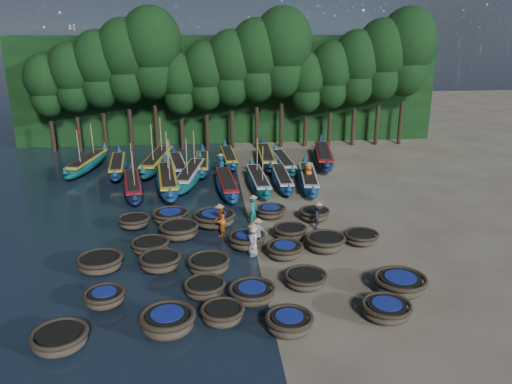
{
  "coord_description": "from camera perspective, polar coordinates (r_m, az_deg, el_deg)",
  "views": [
    {
      "loc": [
        -2.31,
        -25.62,
        10.75
      ],
      "look_at": [
        0.58,
        2.75,
        1.3
      ],
      "focal_mm": 35.0,
      "sensor_mm": 36.0,
      "label": 1
    }
  ],
  "objects": [
    {
      "name": "coracle_5",
      "position": [
        21.42,
        -16.91,
        -11.47
      ],
      "size": [
        1.7,
        1.7,
        0.67
      ],
      "rotation": [
        0.0,
        0.0,
        -0.04
      ],
      "color": "brown",
      "rests_on": "ground"
    },
    {
      "name": "coracle_4",
      "position": [
        20.41,
        14.68,
        -12.85
      ],
      "size": [
        1.98,
        1.98,
        0.66
      ],
      "rotation": [
        0.0,
        0.0,
        0.04
      ],
      "color": "brown",
      "rests_on": "ground"
    },
    {
      "name": "coracle_14",
      "position": [
        25.42,
        7.95,
        -5.72
      ],
      "size": [
        2.05,
        2.05,
        0.81
      ],
      "rotation": [
        0.0,
        0.0,
        -0.08
      ],
      "color": "brown",
      "rests_on": "ground"
    },
    {
      "name": "tree_8",
      "position": [
        45.94,
        0.08,
        14.9
      ],
      "size": [
        4.92,
        4.92,
        11.6
      ],
      "color": "black",
      "rests_on": "ground"
    },
    {
      "name": "coracle_16",
      "position": [
        26.9,
        -8.78,
        -4.35
      ],
      "size": [
        2.47,
        2.47,
        0.82
      ],
      "rotation": [
        0.0,
        0.0,
        -0.3
      ],
      "color": "brown",
      "rests_on": "ground"
    },
    {
      "name": "fisherman_3",
      "position": [
        27.79,
        7.09,
        -2.73
      ],
      "size": [
        0.79,
        1.12,
        1.77
      ],
      "rotation": [
        0.0,
        0.0,
        1.35
      ],
      "color": "black",
      "rests_on": "ground"
    },
    {
      "name": "tree_6",
      "position": [
        45.8,
        -5.8,
        13.1
      ],
      "size": [
        4.09,
        4.09,
        9.65
      ],
      "color": "black",
      "rests_on": "ground"
    },
    {
      "name": "long_boat_5",
      "position": [
        34.22,
        -3.37,
        0.91
      ],
      "size": [
        1.85,
        7.81,
        1.38
      ],
      "rotation": [
        0.0,
        0.0,
        0.06
      ],
      "color": "navy",
      "rests_on": "ground"
    },
    {
      "name": "long_boat_9",
      "position": [
        41.52,
        -18.72,
        3.14
      ],
      "size": [
        2.78,
        8.13,
        3.5
      ],
      "rotation": [
        0.0,
        0.0,
        -0.17
      ],
      "color": "#0F5355",
      "rests_on": "ground"
    },
    {
      "name": "fisherman_6",
      "position": [
        35.04,
        5.99,
        1.95
      ],
      "size": [
        0.82,
        0.99,
        1.94
      ],
      "rotation": [
        0.0,
        0.0,
        1.2
      ],
      "color": "#C7641A",
      "rests_on": "ground"
    },
    {
      "name": "coracle_20",
      "position": [
        28.83,
        -13.75,
        -3.29
      ],
      "size": [
        2.11,
        2.11,
        0.66
      ],
      "rotation": [
        0.0,
        0.0,
        0.33
      ],
      "color": "brown",
      "rests_on": "ground"
    },
    {
      "name": "coracle_24",
      "position": [
        29.25,
        6.7,
        -2.52
      ],
      "size": [
        2.18,
        2.18,
        0.7
      ],
      "rotation": [
        0.0,
        0.0,
        -0.42
      ],
      "color": "brown",
      "rests_on": "ground"
    },
    {
      "name": "long_boat_4",
      "position": [
        36.41,
        -7.5,
        1.94
      ],
      "size": [
        2.82,
        8.33,
        3.59
      ],
      "rotation": [
        0.0,
        0.0,
        -0.17
      ],
      "color": "#0F5355",
      "rests_on": "ground"
    },
    {
      "name": "coracle_19",
      "position": [
        26.59,
        11.95,
        -5.09
      ],
      "size": [
        1.82,
        1.82,
        0.63
      ],
      "rotation": [
        0.0,
        0.0,
        -0.05
      ],
      "color": "brown",
      "rests_on": "ground"
    },
    {
      "name": "coracle_9",
      "position": [
        22.32,
        16.13,
        -9.99
      ],
      "size": [
        2.56,
        2.56,
        0.75
      ],
      "rotation": [
        0.0,
        0.0,
        0.22
      ],
      "color": "brown",
      "rests_on": "ground"
    },
    {
      "name": "tree_10",
      "position": [
        46.8,
        5.83,
        12.38
      ],
      "size": [
        3.68,
        3.68,
        8.68
      ],
      "color": "black",
      "rests_on": "ground"
    },
    {
      "name": "tree_4",
      "position": [
        45.88,
        -11.85,
        15.37
      ],
      "size": [
        5.34,
        5.34,
        12.58
      ],
      "color": "black",
      "rests_on": "ground"
    },
    {
      "name": "tree_1",
      "position": [
        47.2,
        -20.24,
        12.25
      ],
      "size": [
        4.09,
        4.09,
        9.65
      ],
      "color": "black",
      "rests_on": "ground"
    },
    {
      "name": "long_boat_17",
      "position": [
        41.68,
        7.7,
        4.09
      ],
      "size": [
        3.06,
        9.02,
        1.61
      ],
      "rotation": [
        0.0,
        0.0,
        -0.17
      ],
      "color": "#10233D",
      "rests_on": "ground"
    },
    {
      "name": "coracle_13",
      "position": [
        24.49,
        3.29,
        -6.66
      ],
      "size": [
        1.84,
        1.84,
        0.72
      ],
      "rotation": [
        0.0,
        0.0,
        -0.02
      ],
      "color": "brown",
      "rests_on": "ground"
    },
    {
      "name": "coracle_12",
      "position": [
        23.15,
        -5.42,
        -8.23
      ],
      "size": [
        2.04,
        2.04,
        0.75
      ],
      "rotation": [
        0.0,
        0.0,
        -0.13
      ],
      "color": "brown",
      "rests_on": "ground"
    },
    {
      "name": "tree_13",
      "position": [
        48.49,
        14.19,
        14.54
      ],
      "size": [
        4.92,
        4.92,
        11.6
      ],
      "color": "black",
      "rests_on": "ground"
    },
    {
      "name": "tree_3",
      "position": [
        46.2,
        -14.72,
        14.34
      ],
      "size": [
        4.92,
        4.92,
        11.6
      ],
      "color": "black",
      "rests_on": "ground"
    },
    {
      "name": "coracle_11",
      "position": [
        23.73,
        -10.89,
        -7.81
      ],
      "size": [
        2.42,
        2.42,
        0.74
      ],
      "rotation": [
        0.0,
        0.0,
        -0.43
      ],
      "color": "brown",
      "rests_on": "ground"
    },
    {
      "name": "coracle_17",
      "position": [
        25.45,
        -1.07,
        -5.54
      ],
      "size": [
        2.06,
        2.06,
        0.77
      ],
      "rotation": [
        0.0,
        0.0,
        0.19
      ],
      "color": "brown",
      "rests_on": "ground"
    },
    {
      "name": "tree_7",
      "position": [
        45.81,
        -2.87,
        14.02
      ],
      "size": [
        4.51,
        4.51,
        10.63
      ],
      "color": "black",
      "rests_on": "ground"
    },
    {
      "name": "coracle_22",
      "position": [
        28.3,
        -4.78,
        -3.03
      ],
      "size": [
        2.97,
        2.97,
        0.82
      ],
      "rotation": [
        0.0,
        0.0,
        0.41
      ],
      "color": "brown",
      "rests_on": "ground"
    },
    {
      "name": "coracle_7",
      "position": [
        20.87,
        -0.46,
        -11.45
      ],
      "size": [
        2.07,
        2.07,
        0.67
      ],
      "rotation": [
        0.0,
        0.0,
        -0.14
      ],
      "color": "brown",
      "rests_on": "ground"
    },
    {
      "name": "coracle_6",
      "position": [
        21.32,
        -5.87,
        -10.85
      ],
      "size": [
        2.1,
        2.1,
        0.67
      ],
      "rotation": [
        0.0,
        0.0,
        -0.34
      ],
      "color": "brown",
      "rests_on": "ground"
    },
    {
      "name": "fisherman_1",
      "position": [
        28.14,
        -0.32,
        -2.02
      ],
      "size": [
        0.68,
        0.76,
        1.94
      ],
      "rotation": [
        0.0,
        0.0,
        1.03
      ],
      "color": "#196C63",
      "rests_on": "ground"
    },
    {
      "name": "coracle_3",
      "position": [
        18.97,
        3.82,
        -14.68
      ],
      "size": [
        2.01,
        2.01,
        0.73
      ],
      "rotation": [
        0.0,
        0.0,
        -0.24
      ],
      "color": "brown",
      "rests_on": "ground"
    },
    {
      "name": "fisherman_0",
      "position": [
        24.56,
        -0.33,
        -5.39
      ],
      "size": [
        0.67,
        0.88,
        1.81
      ],
      "rotation": [
        0.0,
        0.0,
        4.94
      ],
      "color": "beige",
      "rests_on": "ground"
    },
    {
      "name": "foliage_wall",
      "position": [
        49.5,
        -3.17,
        11.64
      ],
      "size": [
        40.0,
        3.0,
        10.0
      ],
      "primitive_type": "cube",
      "color": "black",
      "rests_on": "ground"
    },
    {
      "name": "coracle_0",
      "position": [
        19.4,
        -21.51,
        -15.34
      ],
      "size": [
        2.05,
        2.05,
        0.71
      ],
      "rotation": [
        0.0,
        0.0,
        0.1
      ],
      "color": "brown",
      "rests_on": "ground"
    },
    {
      "name": "long_boat_2",
      "position": [
        34.79,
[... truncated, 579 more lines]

